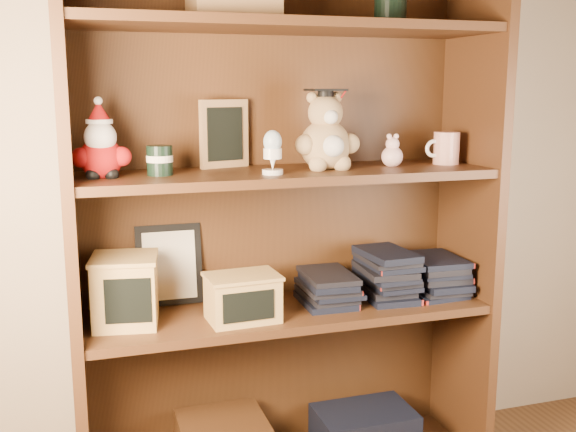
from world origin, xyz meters
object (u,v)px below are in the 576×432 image
at_px(grad_teddy_bear, 326,138).
at_px(treats_box, 125,290).
at_px(bookcase, 282,227).
at_px(teacher_mug, 446,148).

height_order(grad_teddy_bear, treats_box, grad_teddy_bear).
distance_m(bookcase, teacher_mug, 0.55).
bearing_deg(teacher_mug, treats_box, -179.95).
bearing_deg(grad_teddy_bear, bookcase, 152.82).
distance_m(grad_teddy_bear, treats_box, 0.69).
bearing_deg(teacher_mug, grad_teddy_bear, -178.96).
xyz_separation_m(teacher_mug, treats_box, (-0.95, -0.00, -0.35)).
relative_size(grad_teddy_bear, treats_box, 1.16).
relative_size(bookcase, treats_box, 8.09).
bearing_deg(treats_box, teacher_mug, 0.05).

